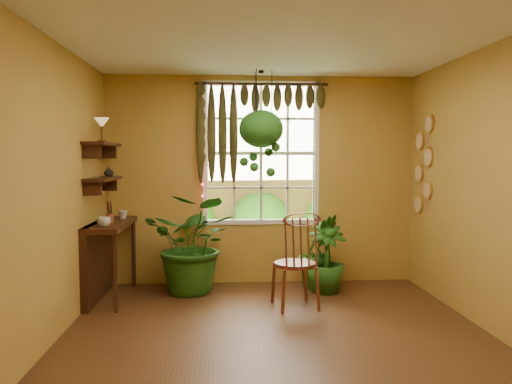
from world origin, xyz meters
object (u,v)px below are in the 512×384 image
at_px(counter_ledge, 102,252).
at_px(hanging_basket, 261,134).
at_px(windsor_chair, 296,276).
at_px(potted_plant_mid, 318,251).
at_px(potted_plant_left, 194,243).

xyz_separation_m(counter_ledge, hanging_basket, (1.88, 0.25, 1.38)).
relative_size(windsor_chair, hanging_basket, 0.94).
xyz_separation_m(potted_plant_mid, hanging_basket, (-0.73, -0.05, 1.46)).
bearing_deg(potted_plant_left, counter_ledge, -170.26).
xyz_separation_m(potted_plant_left, hanging_basket, (0.82, 0.07, 1.33)).
xyz_separation_m(windsor_chair, potted_plant_mid, (0.40, 0.81, 0.11)).
relative_size(potted_plant_left, hanging_basket, 0.93).
xyz_separation_m(counter_ledge, potted_plant_left, (1.06, 0.18, 0.05)).
relative_size(counter_ledge, potted_plant_mid, 1.28).
bearing_deg(hanging_basket, potted_plant_left, -175.20).
height_order(windsor_chair, hanging_basket, hanging_basket).
bearing_deg(windsor_chair, counter_ledge, 156.49).
bearing_deg(counter_ledge, potted_plant_mid, 6.66).
relative_size(windsor_chair, potted_plant_mid, 1.31).
bearing_deg(counter_ledge, windsor_chair, -13.01).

